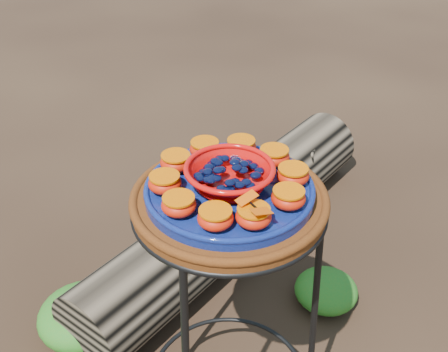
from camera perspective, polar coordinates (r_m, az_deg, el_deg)
plant_stand at (r=1.39m, az=0.46°, el=-14.94°), size 0.44×0.44×0.70m
terracotta_saucer at (r=1.14m, az=0.54°, el=-2.70°), size 0.40×0.40×0.03m
cobalt_plate at (r=1.13m, az=0.55°, el=-1.58°), size 0.34×0.34×0.02m
red_bowl at (r=1.11m, az=0.56°, el=-0.10°), size 0.17×0.17×0.05m
glass_gems at (r=1.09m, az=0.57°, el=1.43°), size 0.13×0.13×0.02m
orange_half_0 at (r=1.01m, az=3.02°, el=-4.14°), size 0.07×0.07×0.04m
orange_half_1 at (r=1.06m, az=6.56°, el=-2.24°), size 0.07×0.07×0.04m
orange_half_2 at (r=1.13m, az=7.00°, el=0.06°), size 0.07×0.07×0.04m
orange_half_3 at (r=1.19m, az=5.10°, el=1.98°), size 0.07×0.07×0.04m
orange_half_4 at (r=1.21m, az=1.75°, el=2.96°), size 0.07×0.07×0.04m
orange_half_5 at (r=1.21m, az=-1.96°, el=2.76°), size 0.07×0.07×0.04m
orange_half_6 at (r=1.17m, az=-4.91°, el=1.41°), size 0.07×0.07×0.04m
orange_half_7 at (r=1.10m, az=-6.03°, el=-0.73°), size 0.07×0.07×0.04m
orange_half_8 at (r=1.04m, az=-4.61°, el=-2.96°), size 0.07×0.07×0.04m
orange_half_9 at (r=1.01m, az=-0.88°, el=-4.30°), size 0.07×0.07×0.04m
butterfly at (r=1.00m, az=3.06°, el=-2.98°), size 0.09×0.06×0.01m
driftwood_log at (r=2.06m, az=0.85°, el=-4.15°), size 1.46×0.78×0.26m
foliage_right at (r=1.92m, az=10.34°, el=-11.27°), size 0.21×0.21×0.10m
foliage_back at (r=1.85m, az=-14.14°, el=-13.49°), size 0.28×0.28×0.14m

